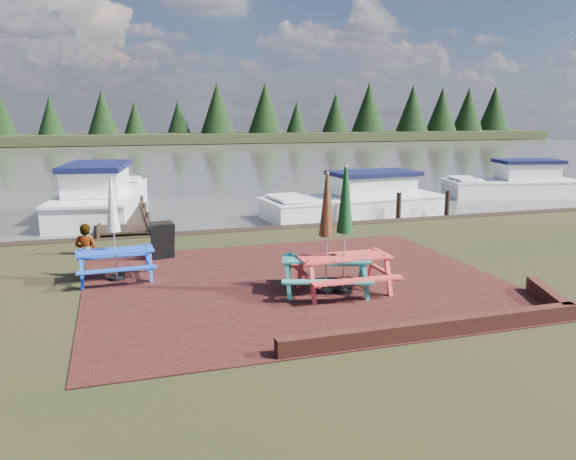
% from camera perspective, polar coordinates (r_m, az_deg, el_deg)
% --- Properties ---
extents(ground, '(120.00, 120.00, 0.00)m').
position_cam_1_polar(ground, '(11.55, 2.38, -6.81)').
color(ground, black).
rests_on(ground, ground).
extents(paving, '(9.00, 7.50, 0.02)m').
position_cam_1_polar(paving, '(12.45, 0.83, -5.37)').
color(paving, '#3B1412').
rests_on(paving, ground).
extents(brick_wall, '(6.21, 1.79, 0.30)m').
position_cam_1_polar(brick_wall, '(10.44, 18.31, -8.61)').
color(brick_wall, '#4C1E16').
rests_on(brick_wall, ground).
extents(water, '(120.00, 60.00, 0.02)m').
position_cam_1_polar(water, '(47.59, -12.85, 7.04)').
color(water, '#45433B').
rests_on(water, ground).
extents(far_treeline, '(120.00, 10.00, 8.10)m').
position_cam_1_polar(far_treeline, '(76.40, -14.77, 11.08)').
color(far_treeline, black).
rests_on(far_treeline, ground).
extents(picnic_table_teal, '(2.21, 2.08, 2.50)m').
position_cam_1_polar(picnic_table_teal, '(11.56, 3.91, -2.28)').
color(picnic_table_teal, teal).
rests_on(picnic_table_teal, ground).
extents(picnic_table_red, '(1.92, 1.71, 2.64)m').
position_cam_1_polar(picnic_table_red, '(11.61, 5.74, -2.01)').
color(picnic_table_red, '#E33D3A').
rests_on(picnic_table_red, ground).
extents(picnic_table_blue, '(1.72, 1.54, 2.30)m').
position_cam_1_polar(picnic_table_blue, '(13.02, -17.20, -1.51)').
color(picnic_table_blue, blue).
rests_on(picnic_table_blue, ground).
extents(chalkboard, '(0.62, 0.66, 0.95)m').
position_cam_1_polar(chalkboard, '(14.68, -12.62, -1.05)').
color(chalkboard, black).
rests_on(chalkboard, ground).
extents(jetty, '(1.76, 9.08, 1.00)m').
position_cam_1_polar(jetty, '(21.88, -16.51, 1.90)').
color(jetty, black).
rests_on(jetty, ground).
extents(boat_jetty, '(3.84, 8.17, 2.28)m').
position_cam_1_polar(boat_jetty, '(22.69, -18.41, 3.05)').
color(boat_jetty, white).
rests_on(boat_jetty, ground).
extents(boat_near, '(7.13, 2.93, 1.88)m').
position_cam_1_polar(boat_near, '(21.47, 7.08, 2.80)').
color(boat_near, white).
rests_on(boat_near, ground).
extents(boat_far, '(6.48, 3.40, 1.92)m').
position_cam_1_polar(boat_far, '(28.54, 22.02, 4.27)').
color(boat_far, white).
rests_on(boat_far, ground).
extents(person, '(0.70, 0.56, 1.65)m').
position_cam_1_polar(person, '(15.68, -19.97, 0.57)').
color(person, gray).
rests_on(person, ground).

